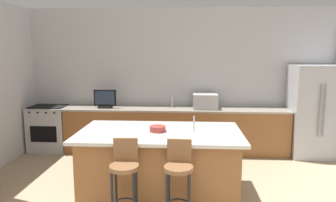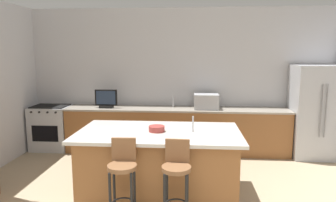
{
  "view_description": "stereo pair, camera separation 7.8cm",
  "coord_description": "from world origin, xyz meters",
  "px_view_note": "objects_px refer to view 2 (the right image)",
  "views": [
    {
      "loc": [
        0.17,
        -2.16,
        2.01
      ],
      "look_at": [
        -0.14,
        2.82,
        1.22
      ],
      "focal_mm": 33.02,
      "sensor_mm": 36.0,
      "label": 1
    },
    {
      "loc": [
        0.25,
        -2.15,
        2.01
      ],
      "look_at": [
        -0.14,
        2.82,
        1.22
      ],
      "focal_mm": 33.02,
      "sensor_mm": 36.0,
      "label": 2
    }
  ],
  "objects_px": {
    "range_oven": "(52,127)",
    "bar_stool_left": "(123,173)",
    "refrigerator": "(315,112)",
    "tv_monitor": "(106,99)",
    "bar_stool_right": "(177,175)",
    "microwave": "(206,101)",
    "fruit_bowl": "(157,129)",
    "kitchen_island": "(159,162)"
  },
  "relations": [
    {
      "from": "tv_monitor",
      "to": "bar_stool_right",
      "type": "xyz_separation_m",
      "value": [
        1.55,
        -2.6,
        -0.47
      ]
    },
    {
      "from": "microwave",
      "to": "bar_stool_left",
      "type": "xyz_separation_m",
      "value": [
        -1.08,
        -2.68,
        -0.44
      ]
    },
    {
      "from": "kitchen_island",
      "to": "fruit_bowl",
      "type": "relative_size",
      "value": 10.18
    },
    {
      "from": "tv_monitor",
      "to": "fruit_bowl",
      "type": "height_order",
      "value": "tv_monitor"
    },
    {
      "from": "microwave",
      "to": "bar_stool_right",
      "type": "height_order",
      "value": "microwave"
    },
    {
      "from": "range_oven",
      "to": "tv_monitor",
      "type": "bearing_deg",
      "value": -2.43
    },
    {
      "from": "microwave",
      "to": "tv_monitor",
      "type": "distance_m",
      "value": 2.0
    },
    {
      "from": "tv_monitor",
      "to": "bar_stool_left",
      "type": "height_order",
      "value": "tv_monitor"
    },
    {
      "from": "refrigerator",
      "to": "bar_stool_left",
      "type": "height_order",
      "value": "refrigerator"
    },
    {
      "from": "range_oven",
      "to": "bar_stool_right",
      "type": "xyz_separation_m",
      "value": [
        2.74,
        -2.65,
        0.14
      ]
    },
    {
      "from": "tv_monitor",
      "to": "bar_stool_right",
      "type": "height_order",
      "value": "tv_monitor"
    },
    {
      "from": "kitchen_island",
      "to": "microwave",
      "type": "distance_m",
      "value": 2.13
    },
    {
      "from": "fruit_bowl",
      "to": "kitchen_island",
      "type": "bearing_deg",
      "value": 36.21
    },
    {
      "from": "range_oven",
      "to": "microwave",
      "type": "bearing_deg",
      "value": 0.02
    },
    {
      "from": "range_oven",
      "to": "fruit_bowl",
      "type": "relative_size",
      "value": 4.16
    },
    {
      "from": "microwave",
      "to": "bar_stool_left",
      "type": "height_order",
      "value": "microwave"
    },
    {
      "from": "range_oven",
      "to": "bar_stool_left",
      "type": "bearing_deg",
      "value": -51.75
    },
    {
      "from": "tv_monitor",
      "to": "bar_stool_right",
      "type": "bearing_deg",
      "value": -59.27
    },
    {
      "from": "bar_stool_left",
      "to": "bar_stool_right",
      "type": "relative_size",
      "value": 1.01
    },
    {
      "from": "microwave",
      "to": "fruit_bowl",
      "type": "distance_m",
      "value": 2.08
    },
    {
      "from": "bar_stool_left",
      "to": "fruit_bowl",
      "type": "distance_m",
      "value": 0.89
    },
    {
      "from": "microwave",
      "to": "bar_stool_right",
      "type": "bearing_deg",
      "value": -99.66
    },
    {
      "from": "tv_monitor",
      "to": "fruit_bowl",
      "type": "relative_size",
      "value": 2.0
    },
    {
      "from": "kitchen_island",
      "to": "refrigerator",
      "type": "relative_size",
      "value": 1.27
    },
    {
      "from": "bar_stool_left",
      "to": "fruit_bowl",
      "type": "height_order",
      "value": "bar_stool_left"
    },
    {
      "from": "microwave",
      "to": "tv_monitor",
      "type": "xyz_separation_m",
      "value": [
        -2.0,
        -0.05,
        0.02
      ]
    },
    {
      "from": "kitchen_island",
      "to": "range_oven",
      "type": "height_order",
      "value": "kitchen_island"
    },
    {
      "from": "range_oven",
      "to": "fruit_bowl",
      "type": "height_order",
      "value": "fruit_bowl"
    },
    {
      "from": "kitchen_island",
      "to": "bar_stool_right",
      "type": "height_order",
      "value": "bar_stool_right"
    },
    {
      "from": "microwave",
      "to": "tv_monitor",
      "type": "bearing_deg",
      "value": -178.52
    },
    {
      "from": "kitchen_island",
      "to": "microwave",
      "type": "height_order",
      "value": "microwave"
    },
    {
      "from": "tv_monitor",
      "to": "refrigerator",
      "type": "bearing_deg",
      "value": -0.09
    },
    {
      "from": "bar_stool_right",
      "to": "fruit_bowl",
      "type": "distance_m",
      "value": 0.87
    },
    {
      "from": "bar_stool_right",
      "to": "range_oven",
      "type": "bearing_deg",
      "value": 137.64
    },
    {
      "from": "microwave",
      "to": "kitchen_island",
      "type": "bearing_deg",
      "value": -111.05
    },
    {
      "from": "refrigerator",
      "to": "tv_monitor",
      "type": "distance_m",
      "value": 4.07
    },
    {
      "from": "refrigerator",
      "to": "tv_monitor",
      "type": "relative_size",
      "value": 3.99
    },
    {
      "from": "bar_stool_left",
      "to": "bar_stool_right",
      "type": "bearing_deg",
      "value": -0.72
    },
    {
      "from": "tv_monitor",
      "to": "bar_stool_right",
      "type": "distance_m",
      "value": 3.07
    },
    {
      "from": "refrigerator",
      "to": "tv_monitor",
      "type": "bearing_deg",
      "value": 179.91
    },
    {
      "from": "microwave",
      "to": "bar_stool_left",
      "type": "bearing_deg",
      "value": -111.97
    },
    {
      "from": "kitchen_island",
      "to": "tv_monitor",
      "type": "relative_size",
      "value": 5.08
    }
  ]
}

